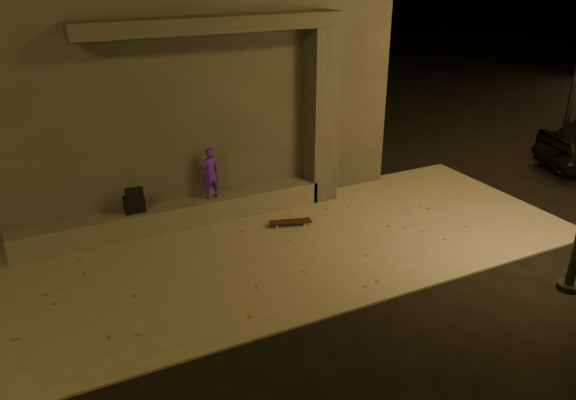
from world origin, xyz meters
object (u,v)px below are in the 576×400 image
skateboarder (210,173)px  skateboard (290,222)px  column (321,116)px  backpack (134,203)px

skateboarder → skateboard: size_ratio=1.21×
column → skateboard: column is taller
column → backpack: column is taller
column → skateboarder: bearing=180.0°
backpack → skateboard: bearing=-17.9°
skateboarder → backpack: bearing=-12.6°
column → skateboard: (-1.21, -1.00, -1.73)m
column → skateboarder: 2.59m
skateboarder → backpack: skateboarder is taller
backpack → skateboard: (2.75, -1.00, -0.55)m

